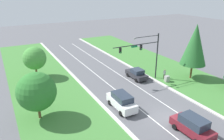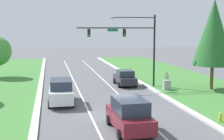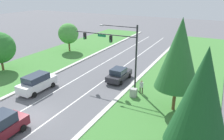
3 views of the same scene
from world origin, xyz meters
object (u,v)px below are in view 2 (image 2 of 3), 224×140
Objects in this scene: burgundy_suv at (129,115)px; fire_hydrant at (220,118)px; pedestrian at (167,79)px; conifer_near_right_tree at (214,33)px; utility_cabinet at (167,85)px; charcoal_sedan at (125,78)px; traffic_signal_mast at (132,39)px; white_suv at (61,91)px.

fire_hydrant is at bearing 2.12° from burgundy_suv.
conifer_near_right_tree reaches higher than pedestrian.
burgundy_suv reaches higher than utility_cabinet.
traffic_signal_mast is at bearing -72.55° from charcoal_sedan.
charcoal_sedan is at bearing 45.96° from white_suv.
white_suv is 6.97× the size of fire_hydrant.
pedestrian is at bearing 67.90° from utility_cabinet.
traffic_signal_mast is 8.18m from conifer_near_right_tree.
utility_cabinet reaches higher than fire_hydrant.
traffic_signal_mast is at bearing -22.71° from pedestrian.
charcoal_sedan reaches higher than fire_hydrant.
traffic_signal_mast is 4.92× the size of pedestrian.
charcoal_sedan is 5.01m from utility_cabinet.
pedestrian is at bearing 24.35° from white_suv.
charcoal_sedan is at bearing 106.49° from traffic_signal_mast.
white_suv is 2.89× the size of pedestrian.
pedestrian is (0.48, 1.18, 0.42)m from utility_cabinet.
white_suv reaches higher than burgundy_suv.
pedestrian is 6.67m from conifer_near_right_tree.
conifer_near_right_tree reaches higher than burgundy_suv.
conifer_near_right_tree is (11.50, 10.91, 4.83)m from burgundy_suv.
pedestrian is (7.41, 12.82, -0.09)m from burgundy_suv.
white_suv reaches higher than utility_cabinet.
charcoal_sedan is 4.23× the size of utility_cabinet.
traffic_signal_mast is 1.70× the size of white_suv.
white_suv reaches higher than pedestrian.
white_suv is (-7.68, -5.78, -4.12)m from traffic_signal_mast.
pedestrian is (11.24, 4.85, -0.11)m from white_suv.
burgundy_suv reaches higher than charcoal_sedan.
white_suv is at bearing -143.05° from traffic_signal_mast.
white_suv is at bearing -161.13° from utility_cabinet.
utility_cabinet is at bearing 170.87° from conifer_near_right_tree.
burgundy_suv is 13.56m from utility_cabinet.
utility_cabinet is at bearing 57.51° from burgundy_suv.
burgundy_suv reaches higher than fire_hydrant.
charcoal_sedan is at bearing 134.57° from utility_cabinet.
fire_hydrant is (-0.57, -11.21, -0.18)m from utility_cabinet.
white_suv is 12.70m from fire_hydrant.
conifer_near_right_tree is (4.09, -1.91, 4.91)m from pedestrian.
charcoal_sedan reaches higher than pedestrian.
utility_cabinet is 7.06m from conifer_near_right_tree.
white_suv is at bearing 15.22° from pedestrian.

